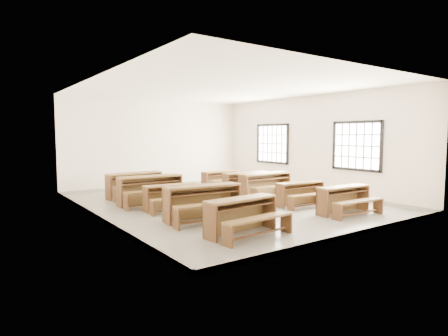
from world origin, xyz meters
TOP-DOWN VIEW (x-y plane):
  - room at (0.09, 0.00)m, footprint 8.50×8.50m
  - desk_set_0 at (-1.60, -2.90)m, footprint 1.63×0.94m
  - desk_set_1 at (-1.57, -1.43)m, footprint 1.85×1.09m
  - desk_set_2 at (-1.59, 0.02)m, footprint 1.50×0.84m
  - desk_set_3 at (-1.73, 1.04)m, footprint 1.80×0.98m
  - desk_set_4 at (-1.65, 2.39)m, footprint 1.76×1.00m
  - desk_set_5 at (1.61, -2.81)m, footprint 1.54×0.85m
  - desk_set_6 at (1.53, -1.48)m, footprint 1.48×0.85m
  - desk_set_7 at (1.45, -0.13)m, footprint 1.75×0.92m
  - desk_set_8 at (1.59, 0.96)m, footprint 1.65×0.97m
  - desk_set_9 at (1.61, 2.52)m, footprint 1.46×0.85m

SIDE VIEW (x-z plane):
  - desk_set_9 at x=1.61m, z-range 0.05..0.68m
  - desk_set_6 at x=1.53m, z-range 0.05..0.70m
  - desk_set_2 at x=-1.59m, z-range 0.05..0.71m
  - desk_set_5 at x=1.61m, z-range 0.06..0.73m
  - desk_set_0 at x=-1.60m, z-range 0.06..0.77m
  - desk_set_8 at x=1.59m, z-range 0.06..0.77m
  - desk_set_4 at x=-1.65m, z-range 0.06..0.83m
  - desk_set_7 at x=1.45m, z-range 0.06..0.85m
  - desk_set_1 at x=-1.57m, z-range 0.07..0.86m
  - desk_set_3 at x=-1.73m, z-range 0.07..0.86m
  - room at x=0.09m, z-range 0.54..3.74m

